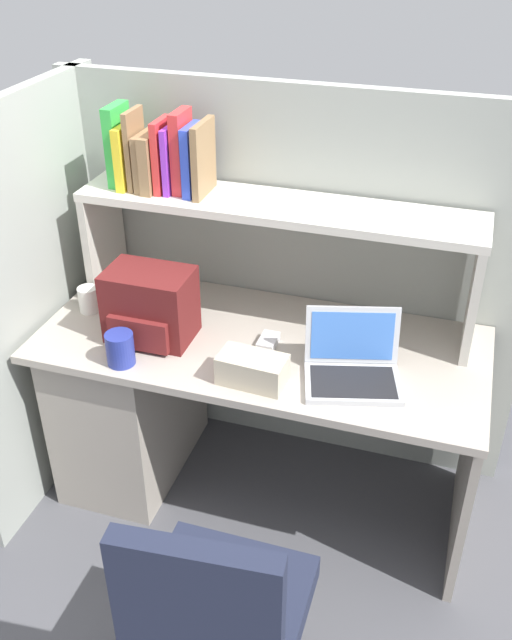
{
  "coord_description": "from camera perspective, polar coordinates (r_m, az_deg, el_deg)",
  "views": [
    {
      "loc": [
        0.62,
        -2.01,
        2.14
      ],
      "look_at": [
        0.0,
        -0.05,
        0.85
      ],
      "focal_mm": 39.74,
      "sensor_mm": 36.0,
      "label": 1
    }
  ],
  "objects": [
    {
      "name": "paper_cup",
      "position": [
        2.76,
        -13.33,
        1.63
      ],
      "size": [
        0.08,
        0.08,
        0.1
      ],
      "primitive_type": "cylinder",
      "color": "white",
      "rests_on": "desk"
    },
    {
      "name": "backpack",
      "position": [
        2.52,
        -8.56,
        1.11
      ],
      "size": [
        0.3,
        0.22,
        0.26
      ],
      "color": "#591919",
      "rests_on": "desk"
    },
    {
      "name": "laptop",
      "position": [
        2.35,
        7.77,
        -3.61
      ],
      "size": [
        0.36,
        0.32,
        0.22
      ],
      "color": "#B7BABF",
      "rests_on": "desk"
    },
    {
      "name": "ground_plane",
      "position": [
        3.0,
        0.29,
        -13.39
      ],
      "size": [
        8.0,
        8.0,
        0.0
      ],
      "primitive_type": "plane",
      "color": "#4C4C51"
    },
    {
      "name": "snack_canister",
      "position": [
        2.43,
        -10.88,
        -2.29
      ],
      "size": [
        0.1,
        0.1,
        0.12
      ],
      "primitive_type": "cylinder",
      "color": "navy",
      "rests_on": "desk"
    },
    {
      "name": "computer_mouse",
      "position": [
        2.5,
        0.99,
        -1.77
      ],
      "size": [
        0.06,
        0.1,
        0.03
      ],
      "primitive_type": "cube",
      "rotation": [
        0.0,
        0.0,
        -0.01
      ],
      "color": "silver",
      "rests_on": "desk"
    },
    {
      "name": "tissue_box",
      "position": [
        2.31,
        -0.29,
        -4.0
      ],
      "size": [
        0.23,
        0.13,
        0.1
      ],
      "primitive_type": "cube",
      "rotation": [
        0.0,
        0.0,
        -0.07
      ],
      "color": "#BFB299",
      "rests_on": "desk"
    },
    {
      "name": "desk",
      "position": [
        2.84,
        -7.25,
        -5.87
      ],
      "size": [
        1.6,
        0.7,
        0.73
      ],
      "color": "#AAA093",
      "rests_on": "ground_plane"
    },
    {
      "name": "overhead_hutch",
      "position": [
        2.53,
        1.72,
        7.36
      ],
      "size": [
        1.44,
        0.28,
        0.45
      ],
      "color": "#BCB7AC",
      "rests_on": "desk"
    },
    {
      "name": "office_chair",
      "position": [
        2.1,
        -3.09,
        -24.35
      ],
      "size": [
        0.52,
        0.52,
        0.93
      ],
      "rotation": [
        0.0,
        0.0,
        3.23
      ],
      "color": "black",
      "rests_on": "ground_plane"
    },
    {
      "name": "cubicle_partition_rear",
      "position": [
        2.82,
        2.63,
        3.14
      ],
      "size": [
        1.84,
        0.05,
        1.55
      ],
      "primitive_type": "cube",
      "color": "#939991",
      "rests_on": "ground_plane"
    },
    {
      "name": "reference_books_on_shelf",
      "position": [
        2.59,
        -7.93,
        13.02
      ],
      "size": [
        0.36,
        0.19,
        0.29
      ],
      "color": "green",
      "rests_on": "overhead_hutch"
    },
    {
      "name": "cubicle_partition_left",
      "position": [
        2.8,
        -16.83,
        1.47
      ],
      "size": [
        0.05,
        1.06,
        1.55
      ],
      "primitive_type": "cube",
      "color": "#939991",
      "rests_on": "ground_plane"
    }
  ]
}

